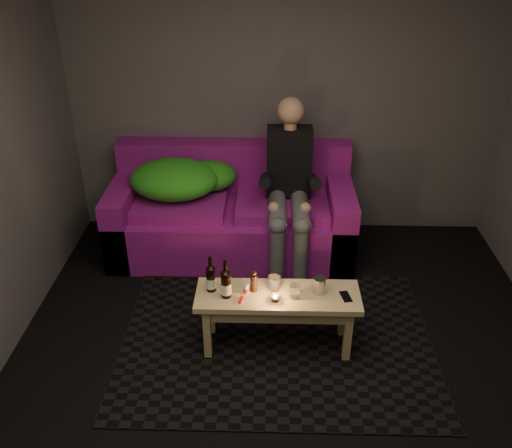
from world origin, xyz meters
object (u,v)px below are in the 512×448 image
at_px(beer_bottle_b, 226,284).
at_px(coffee_table, 278,303).
at_px(steel_cup, 320,285).
at_px(person, 289,183).
at_px(sofa, 233,214).
at_px(beer_bottle_a, 211,278).

bearing_deg(beer_bottle_b, coffee_table, 5.79).
bearing_deg(steel_cup, coffee_table, -174.86).
height_order(person, coffee_table, person).
height_order(coffee_table, beer_bottle_b, beer_bottle_b).
bearing_deg(coffee_table, steel_cup, 5.14).
height_order(sofa, beer_bottle_a, sofa).
height_order(sofa, coffee_table, sofa).
bearing_deg(beer_bottle_b, person, 69.67).
bearing_deg(beer_bottle_b, steel_cup, 5.50).
bearing_deg(sofa, person, -19.16).
distance_m(person, beer_bottle_a, 1.32).
relative_size(person, beer_bottle_b, 4.97).
xyz_separation_m(beer_bottle_a, beer_bottle_b, (0.11, -0.07, 0.01)).
xyz_separation_m(person, beer_bottle_b, (-0.46, -1.24, -0.18)).
distance_m(beer_bottle_a, steel_cup, 0.76).
xyz_separation_m(coffee_table, beer_bottle_b, (-0.36, -0.04, 0.19)).
distance_m(sofa, coffee_table, 1.45).
height_order(sofa, steel_cup, sofa).
distance_m(sofa, person, 0.69).
bearing_deg(beer_bottle_a, beer_bottle_b, -31.70).
height_order(person, steel_cup, person).
relative_size(person, coffee_table, 1.26).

